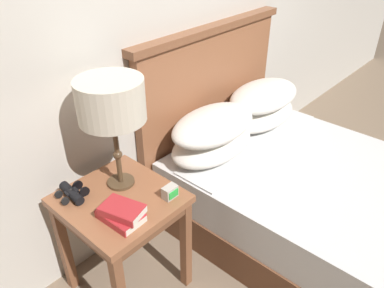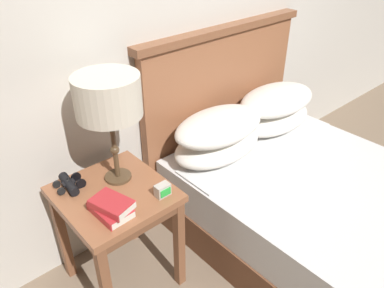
# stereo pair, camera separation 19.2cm
# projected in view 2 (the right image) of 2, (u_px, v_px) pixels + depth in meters

# --- Properties ---
(wall_back) EXTENTS (8.00, 0.06, 2.60)m
(wall_back) POSITION_uv_depth(u_px,v_px,m) (165.00, 7.00, 1.95)
(wall_back) COLOR beige
(wall_back) RESTS_ON ground_plane
(nightstand) EXTENTS (0.49, 0.51, 0.61)m
(nightstand) POSITION_uv_depth(u_px,v_px,m) (115.00, 206.00, 1.80)
(nightstand) COLOR brown
(nightstand) RESTS_ON ground_plane
(bed) EXTENTS (1.31, 1.79, 1.15)m
(bed) POSITION_uv_depth(u_px,v_px,m) (310.00, 198.00, 2.18)
(bed) COLOR brown
(bed) RESTS_ON ground_plane
(table_lamp) EXTENTS (0.29, 0.29, 0.53)m
(table_lamp) POSITION_uv_depth(u_px,v_px,m) (108.00, 98.00, 1.62)
(table_lamp) COLOR #4C3823
(table_lamp) RESTS_ON nightstand
(book_on_nightstand) EXTENTS (0.14, 0.20, 0.04)m
(book_on_nightstand) POSITION_uv_depth(u_px,v_px,m) (110.00, 210.00, 1.62)
(book_on_nightstand) COLOR silver
(book_on_nightstand) RESTS_ON nightstand
(book_stacked_on_top) EXTENTS (0.16, 0.20, 0.04)m
(book_stacked_on_top) POSITION_uv_depth(u_px,v_px,m) (112.00, 204.00, 1.60)
(book_stacked_on_top) COLOR silver
(book_stacked_on_top) RESTS_ON book_on_nightstand
(binoculars_pair) EXTENTS (0.14, 0.16, 0.05)m
(binoculars_pair) POSITION_uv_depth(u_px,v_px,m) (69.00, 184.00, 1.77)
(binoculars_pair) COLOR black
(binoculars_pair) RESTS_ON nightstand
(alarm_clock) EXTENTS (0.07, 0.05, 0.06)m
(alarm_clock) POSITION_uv_depth(u_px,v_px,m) (163.00, 190.00, 1.72)
(alarm_clock) COLOR #B7B2A8
(alarm_clock) RESTS_ON nightstand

